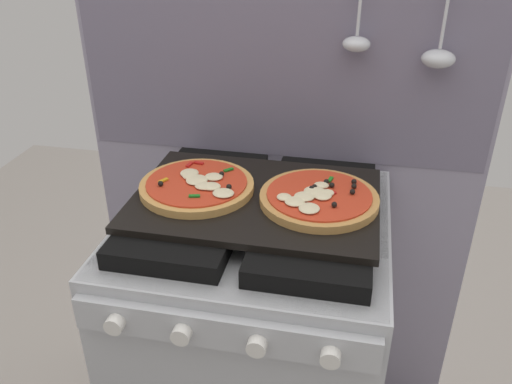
{
  "coord_description": "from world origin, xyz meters",
  "views": [
    {
      "loc": [
        0.21,
        -1.0,
        1.49
      ],
      "look_at": [
        0.0,
        0.0,
        0.93
      ],
      "focal_mm": 37.16,
      "sensor_mm": 36.0,
      "label": 1
    }
  ],
  "objects_px": {
    "baking_tray": "(256,199)",
    "pizza_right": "(318,198)",
    "pizza_left": "(198,185)",
    "stove": "(256,350)"
  },
  "relations": [
    {
      "from": "stove",
      "to": "baking_tray",
      "type": "xyz_separation_m",
      "value": [
        0.0,
        0.0,
        0.46
      ]
    },
    {
      "from": "pizza_left",
      "to": "pizza_right",
      "type": "bearing_deg",
      "value": -1.04
    },
    {
      "from": "stove",
      "to": "pizza_right",
      "type": "bearing_deg",
      "value": -0.85
    },
    {
      "from": "baking_tray",
      "to": "pizza_right",
      "type": "height_order",
      "value": "pizza_right"
    },
    {
      "from": "pizza_left",
      "to": "stove",
      "type": "bearing_deg",
      "value": -1.24
    },
    {
      "from": "baking_tray",
      "to": "pizza_left",
      "type": "distance_m",
      "value": 0.14
    },
    {
      "from": "pizza_left",
      "to": "pizza_right",
      "type": "distance_m",
      "value": 0.27
    },
    {
      "from": "baking_tray",
      "to": "pizza_right",
      "type": "bearing_deg",
      "value": -1.53
    },
    {
      "from": "pizza_left",
      "to": "pizza_right",
      "type": "relative_size",
      "value": 1.0
    },
    {
      "from": "pizza_right",
      "to": "pizza_left",
      "type": "bearing_deg",
      "value": 178.96
    }
  ]
}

